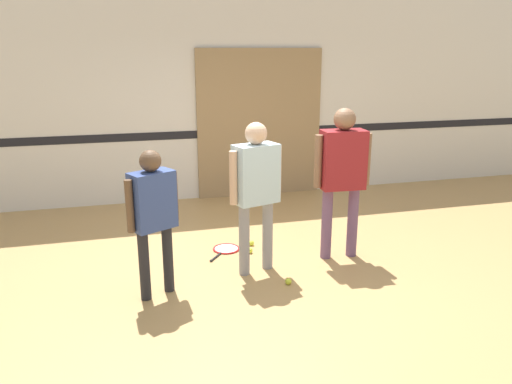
# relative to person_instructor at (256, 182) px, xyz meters

# --- Properties ---
(ground_plane) EXTENTS (16.00, 16.00, 0.00)m
(ground_plane) POSITION_rel_person_instructor_xyz_m (0.11, -0.05, -0.99)
(ground_plane) COLOR tan
(wall_back) EXTENTS (16.00, 0.07, 3.20)m
(wall_back) POSITION_rel_person_instructor_xyz_m (0.11, 2.91, 0.61)
(wall_back) COLOR silver
(wall_back) RESTS_ON ground_plane
(wall_panel) EXTENTS (2.00, 0.05, 2.31)m
(wall_panel) POSITION_rel_person_instructor_xyz_m (0.83, 2.85, 0.17)
(wall_panel) COLOR #9E7F56
(wall_panel) RESTS_ON ground_plane
(person_instructor) EXTENTS (0.59, 0.36, 1.60)m
(person_instructor) POSITION_rel_person_instructor_xyz_m (0.00, 0.00, 0.00)
(person_instructor) COLOR gray
(person_instructor) RESTS_ON ground_plane
(person_student_left) EXTENTS (0.49, 0.38, 1.43)m
(person_student_left) POSITION_rel_person_instructor_xyz_m (-1.06, -0.28, -0.11)
(person_student_left) COLOR #232328
(person_student_left) RESTS_ON ground_plane
(person_student_right) EXTENTS (0.64, 0.29, 1.70)m
(person_student_right) POSITION_rel_person_instructor_xyz_m (1.01, 0.13, 0.06)
(person_student_right) COLOR #6B4C70
(person_student_right) RESTS_ON ground_plane
(racket_spare_on_floor) EXTENTS (0.48, 0.55, 0.03)m
(racket_spare_on_floor) POSITION_rel_person_instructor_xyz_m (-0.20, 0.64, -0.98)
(racket_spare_on_floor) COLOR red
(racket_spare_on_floor) RESTS_ON ground_plane
(tennis_ball_near_instructor) EXTENTS (0.07, 0.07, 0.07)m
(tennis_ball_near_instructor) POSITION_rel_person_instructor_xyz_m (0.23, -0.40, -0.96)
(tennis_ball_near_instructor) COLOR #CCE038
(tennis_ball_near_instructor) RESTS_ON ground_plane
(tennis_ball_by_spare_racket) EXTENTS (0.07, 0.07, 0.07)m
(tennis_ball_by_spare_racket) POSITION_rel_person_instructor_xyz_m (0.05, 0.48, -0.96)
(tennis_ball_by_spare_racket) COLOR #CCE038
(tennis_ball_by_spare_racket) RESTS_ON ground_plane
(tennis_ball_stray_left) EXTENTS (0.07, 0.07, 0.07)m
(tennis_ball_stray_left) POSITION_rel_person_instructor_xyz_m (0.13, 0.70, -0.96)
(tennis_ball_stray_left) COLOR #CCE038
(tennis_ball_stray_left) RESTS_ON ground_plane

